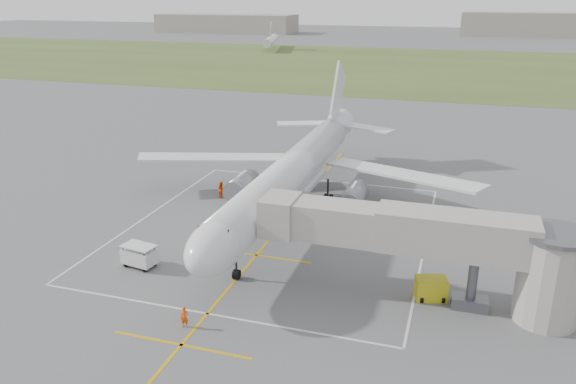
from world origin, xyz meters
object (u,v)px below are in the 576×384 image
(gpu_unit, at_px, (431,289))
(ramp_worker_nose, at_px, (184,317))
(ramp_worker_wing, at_px, (221,190))
(jet_bridge, at_px, (443,245))
(airliner, at_px, (292,173))
(baggage_cart, at_px, (139,256))

(gpu_unit, relative_size, ramp_worker_nose, 1.67)
(ramp_worker_nose, bearing_deg, gpu_unit, 17.11)
(gpu_unit, distance_m, ramp_worker_wing, 28.78)
(jet_bridge, bearing_deg, airliner, 137.81)
(jet_bridge, distance_m, baggage_cart, 24.65)
(baggage_cart, bearing_deg, gpu_unit, 14.06)
(airliner, distance_m, gpu_unit, 20.75)
(baggage_cart, height_order, ramp_worker_wing, baggage_cart)
(airliner, xyz_separation_m, gpu_unit, (15.17, -13.71, -3.55))
(ramp_worker_nose, distance_m, ramp_worker_wing, 26.07)
(jet_bridge, relative_size, ramp_worker_nose, 14.92)
(baggage_cart, xyz_separation_m, ramp_worker_nose, (7.86, -7.08, -0.21))
(jet_bridge, bearing_deg, baggage_cart, -176.63)
(ramp_worker_wing, bearing_deg, ramp_worker_nose, 146.73)
(airliner, distance_m, ramp_worker_nose, 23.06)
(jet_bridge, height_order, gpu_unit, jet_bridge)
(jet_bridge, height_order, ramp_worker_wing, jet_bridge)
(jet_bridge, relative_size, ramp_worker_wing, 12.58)
(ramp_worker_wing, bearing_deg, jet_bridge, -174.98)
(airliner, bearing_deg, jet_bridge, -42.19)
(airliner, relative_size, baggage_cart, 15.49)
(ramp_worker_nose, bearing_deg, airliner, 75.60)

